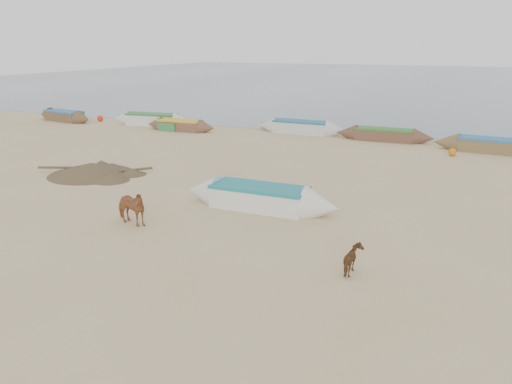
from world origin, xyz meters
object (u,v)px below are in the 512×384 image
Objects in this scene: calf_right at (354,260)px; calf_front at (313,204)px; near_canoe at (260,197)px; cow_adult at (130,207)px.

calf_front is at bearing 4.87° from calf_right.
calf_front is 2.08m from near_canoe.
cow_adult reaches higher than near_canoe.
calf_front is 0.12× the size of near_canoe.
calf_front is 0.92× the size of calf_right.
calf_right is at bearing 44.57° from calf_front.
cow_adult is at bearing -40.59° from calf_front.
calf_right is at bearing -84.03° from cow_adult.
near_canoe is at bearing -67.35° from calf_front.
near_canoe is (-4.66, 4.20, 0.04)m from calf_right.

